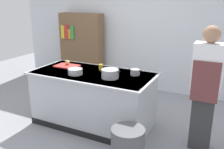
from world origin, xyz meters
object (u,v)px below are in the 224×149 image
object	(u,v)px
onion	(67,62)
stock_pot	(110,74)
trash_bin	(128,149)
juice_cup	(101,67)
person_chef	(206,87)
mixing_bowl	(75,72)
bookshelf	(82,48)
sauce_pan	(135,72)

from	to	relation	value
onion	stock_pot	bearing A→B (deg)	-16.11
onion	trash_bin	size ratio (longest dim) A/B	0.15
juice_cup	person_chef	world-z (taller)	person_chef
stock_pot	mixing_bowl	bearing A→B (deg)	-171.72
trash_bin	bookshelf	distance (m)	3.57
onion	bookshelf	size ratio (longest dim) A/B	0.05
sauce_pan	person_chef	distance (m)	1.06
onion	stock_pot	distance (m)	1.03
onion	sauce_pan	world-z (taller)	onion
juice_cup	bookshelf	xyz separation A→B (m)	(-1.43, 1.60, -0.10)
onion	stock_pot	size ratio (longest dim) A/B	0.25
bookshelf	onion	bearing A→B (deg)	-64.57
sauce_pan	stock_pot	bearing A→B (deg)	-132.11
mixing_bowl	juice_cup	world-z (taller)	juice_cup
juice_cup	sauce_pan	bearing A→B (deg)	-0.06
sauce_pan	onion	bearing A→B (deg)	-178.92
stock_pot	mixing_bowl	xyz separation A→B (m)	(-0.57, -0.08, -0.02)
trash_bin	person_chef	world-z (taller)	person_chef
onion	mixing_bowl	size ratio (longest dim) A/B	0.36
trash_bin	person_chef	xyz separation A→B (m)	(0.73, 0.89, 0.63)
mixing_bowl	person_chef	size ratio (longest dim) A/B	0.13
mixing_bowl	bookshelf	bearing A→B (deg)	120.90
juice_cup	person_chef	bearing A→B (deg)	-4.38
stock_pot	trash_bin	xyz separation A→B (m)	(0.60, -0.71, -0.69)
sauce_pan	bookshelf	xyz separation A→B (m)	(-2.04, 1.60, -0.09)
stock_pot	person_chef	xyz separation A→B (m)	(1.33, 0.18, -0.05)
sauce_pan	mixing_bowl	bearing A→B (deg)	-155.16
trash_bin	bookshelf	size ratio (longest dim) A/B	0.33
sauce_pan	juice_cup	bearing A→B (deg)	179.94
mixing_bowl	sauce_pan	bearing A→B (deg)	24.84
stock_pot	bookshelf	bearing A→B (deg)	132.62
stock_pot	bookshelf	world-z (taller)	bookshelf
onion	mixing_bowl	xyz separation A→B (m)	(0.42, -0.37, -0.01)
bookshelf	juice_cup	bearing A→B (deg)	-48.25
onion	trash_bin	world-z (taller)	onion
stock_pot	trash_bin	size ratio (longest dim) A/B	0.58
sauce_pan	mixing_bowl	distance (m)	0.93
sauce_pan	trash_bin	bearing A→B (deg)	-72.48
mixing_bowl	juice_cup	size ratio (longest dim) A/B	2.25
stock_pot	mixing_bowl	world-z (taller)	stock_pot
juice_cup	bookshelf	world-z (taller)	bookshelf
mixing_bowl	trash_bin	size ratio (longest dim) A/B	0.40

